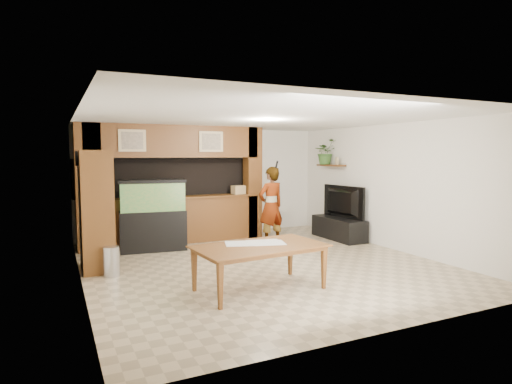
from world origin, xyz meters
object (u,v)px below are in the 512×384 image
person (271,206)px  aquarium (153,216)px  television (339,202)px  dining_table (261,268)px  pantry_cabinet (96,211)px

person → aquarium: bearing=-23.8°
television → dining_table: television is taller
television → person: bearing=82.2°
person → dining_table: size_ratio=0.91×
aquarium → television: (4.18, -0.63, 0.15)m
pantry_cabinet → person: (3.60, 0.51, -0.16)m
television → dining_table: size_ratio=0.70×
television → person: size_ratio=0.76×
person → dining_table: (-1.57, -2.72, -0.52)m
television → aquarium: bearing=75.7°
aquarium → dining_table: bearing=-68.8°
pantry_cabinet → aquarium: 1.63m
aquarium → person: person is taller
person → dining_table: person is taller
pantry_cabinet → person: size_ratio=1.19×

